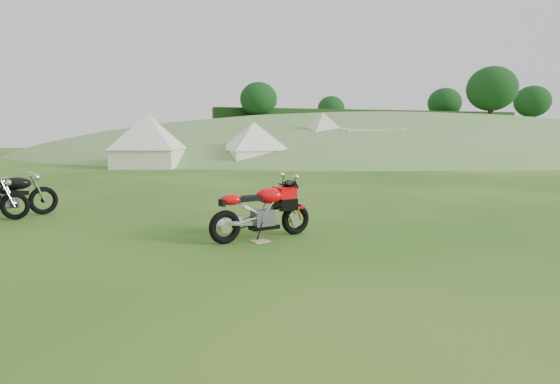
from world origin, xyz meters
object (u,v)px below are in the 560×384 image
object	(u,v)px
tent_left	(149,141)
caravan	(371,145)
plywood_board	(260,241)
tent_mid	(254,143)
tent_right	(323,139)
sport_motorcycle	(262,207)
vintage_moto_c	(7,195)

from	to	relation	value
tent_left	caravan	size ratio (longest dim) A/B	0.71
plywood_board	tent_mid	world-z (taller)	tent_mid
tent_left	tent_right	world-z (taller)	tent_right
tent_mid	caravan	bearing A→B (deg)	4.68
tent_right	caravan	world-z (taller)	tent_right
tent_mid	tent_right	bearing A→B (deg)	21.13
tent_right	tent_left	bearing A→B (deg)	-175.72
sport_motorcycle	plywood_board	bearing A→B (deg)	-126.87
tent_right	sport_motorcycle	bearing A→B (deg)	-121.39
vintage_moto_c	caravan	distance (m)	22.68
tent_right	vintage_moto_c	bearing A→B (deg)	-136.41
vintage_moto_c	caravan	world-z (taller)	caravan
tent_right	plywood_board	bearing A→B (deg)	-121.36
sport_motorcycle	caravan	bearing A→B (deg)	42.84
tent_left	tent_mid	world-z (taller)	tent_left
sport_motorcycle	tent_left	distance (m)	18.02
vintage_moto_c	tent_left	world-z (taller)	tent_left
tent_mid	caravan	world-z (taller)	tent_mid
plywood_board	caravan	xyz separation A→B (m)	(12.44, 18.84, 1.03)
tent_left	sport_motorcycle	bearing A→B (deg)	-67.24
caravan	vintage_moto_c	bearing A→B (deg)	-128.84
plywood_board	tent_left	world-z (taller)	tent_left
plywood_board	caravan	distance (m)	22.60
sport_motorcycle	tent_right	xyz separation A→B (m)	(9.57, 19.82, 0.90)
tent_left	tent_mid	size ratio (longest dim) A/B	1.09
vintage_moto_c	tent_left	bearing A→B (deg)	52.15
vintage_moto_c	caravan	xyz separation A→B (m)	(16.87, 15.15, 0.54)
plywood_board	tent_mid	bearing A→B (deg)	75.47
vintage_moto_c	tent_mid	world-z (taller)	tent_mid
plywood_board	vintage_moto_c	xyz separation A→B (m)	(-4.44, 3.69, 0.49)
sport_motorcycle	caravan	xyz separation A→B (m)	(12.35, 18.63, 0.50)
caravan	tent_right	bearing A→B (deg)	166.06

